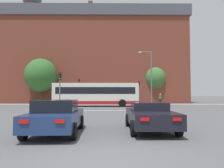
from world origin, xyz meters
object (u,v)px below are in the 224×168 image
pedestrian_walking_east (80,98)px  traffic_light_near_left (60,85)px  bus_crossing_lead (96,94)px  street_lamp_junction (149,73)px  car_roadster_right (150,116)px  pedestrian_walking_west (138,99)px  car_saloon_left (56,116)px  traffic_light_far_right (139,89)px  pedestrian_waiting (160,98)px  traffic_light_far_left (79,87)px

pedestrian_walking_east → traffic_light_near_left: bearing=-61.6°
bus_crossing_lead → street_lamp_junction: 7.76m
street_lamp_junction → car_roadster_right: bearing=-100.3°
pedestrian_walking_east → pedestrian_walking_west: pedestrian_walking_east is taller
pedestrian_walking_east → bus_crossing_lead: bearing=-32.6°
car_saloon_left → traffic_light_far_right: 27.26m
car_roadster_right → traffic_light_far_right: 25.74m
pedestrian_waiting → car_roadster_right: bearing=87.2°
traffic_light_near_left → pedestrian_walking_east: bearing=88.1°
traffic_light_far_left → pedestrian_walking_west: bearing=3.5°
traffic_light_far_left → pedestrian_waiting: traffic_light_far_left is taller
pedestrian_walking_west → traffic_light_near_left: bearing=-113.9°
bus_crossing_lead → traffic_light_near_left: traffic_light_near_left is taller
pedestrian_walking_east → street_lamp_junction: bearing=-3.9°
bus_crossing_lead → street_lamp_junction: bearing=82.2°
bus_crossing_lead → street_lamp_junction: (7.15, -0.97, 2.84)m
pedestrian_walking_west → traffic_light_far_right: bearing=-72.1°
pedestrian_waiting → traffic_light_far_right: bearing=23.9°
pedestrian_walking_west → bus_crossing_lead: bearing=-121.1°
bus_crossing_lead → pedestrian_waiting: size_ratio=6.35×
car_saloon_left → traffic_light_far_left: bearing=94.4°
traffic_light_far_right → pedestrian_walking_east: size_ratio=2.09×
traffic_light_far_right → traffic_light_near_left: bearing=-129.8°
traffic_light_far_right → traffic_light_far_left: bearing=177.5°
traffic_light_far_left → car_roadster_right: bearing=-75.0°
traffic_light_far_left → street_lamp_junction: (10.36, -7.10, 1.69)m
traffic_light_near_left → pedestrian_walking_west: bearing=52.7°
traffic_light_near_left → pedestrian_walking_west: 16.69m
traffic_light_far_left → pedestrian_waiting: bearing=1.6°
traffic_light_far_right → street_lamp_junction: (0.48, -6.66, 1.93)m
traffic_light_far_right → pedestrian_waiting: size_ratio=2.14×
traffic_light_near_left → pedestrian_walking_east: 12.56m
traffic_light_far_left → traffic_light_near_left: bearing=-91.2°
traffic_light_far_right → street_lamp_junction: street_lamp_junction is taller
car_saloon_left → pedestrian_walking_east: size_ratio=2.38×
pedestrian_waiting → pedestrian_walking_east: (-13.39, -0.55, 0.03)m
car_roadster_right → pedestrian_walking_west: pedestrian_walking_west is taller
traffic_light_near_left → pedestrian_waiting: bearing=43.3°
traffic_light_near_left → traffic_light_far_left: 12.62m
pedestrian_walking_east → traffic_light_far_right: bearing=28.7°
car_roadster_right → bus_crossing_lead: 20.19m
car_roadster_right → traffic_light_near_left: bearing=118.6°
bus_crossing_lead → pedestrian_walking_east: size_ratio=6.21×
traffic_light_far_right → pedestrian_walking_east: 9.84m
car_saloon_left → traffic_light_far_left: 26.94m
pedestrian_waiting → pedestrian_walking_east: size_ratio=0.98×
traffic_light_far_left → bus_crossing_lead: bearing=-62.4°
traffic_light_near_left → street_lamp_junction: size_ratio=0.53×
bus_crossing_lead → traffic_light_near_left: 7.42m
car_saloon_left → traffic_light_far_right: bearing=73.4°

